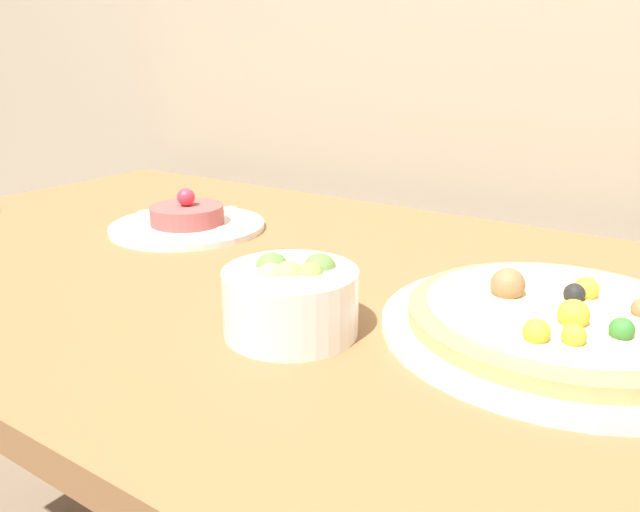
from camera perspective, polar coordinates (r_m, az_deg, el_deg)
dining_table at (r=0.84m, az=-2.19°, el=-7.14°), size 1.50×0.81×0.73m
pizza_plate at (r=0.68m, az=21.07°, el=-5.51°), size 0.36×0.36×0.06m
tartare_plate at (r=1.03m, az=-12.01°, el=3.14°), size 0.25×0.25×0.07m
small_bowl at (r=0.63m, az=-2.67°, el=-3.86°), size 0.14×0.14×0.08m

